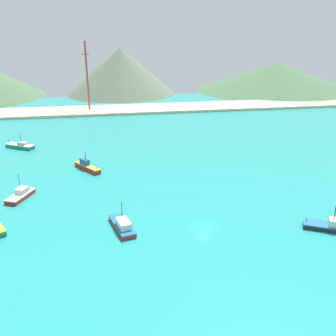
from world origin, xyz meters
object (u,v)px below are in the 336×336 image
Objects in this scene: fishing_boat_8 at (331,226)px; fishing_boat_3 at (87,166)px; fishing_boat_2 at (21,195)px; fishing_boat_6 at (20,146)px; fishing_boat_9 at (123,225)px; radio_tower at (87,77)px.

fishing_boat_3 is at bearing 137.92° from fishing_boat_8.
fishing_boat_2 is 68.81m from fishing_boat_8.
fishing_boat_2 is 0.86× the size of fishing_boat_8.
fishing_boat_8 is (48.41, -43.71, -0.20)m from fishing_boat_3.
fishing_boat_6 is at bearing 135.84° from fishing_boat_8.
radio_tower reaches higher than fishing_boat_9.
fishing_boat_8 is at bearing -22.91° from fishing_boat_2.
radio_tower is (-48.96, 128.20, 16.23)m from fishing_boat_8.
fishing_boat_2 is 42.94m from fishing_boat_6.
fishing_boat_9 is (22.71, -19.14, 0.03)m from fishing_boat_2.
fishing_boat_2 is 103.70m from radio_tower.
fishing_boat_6 is 1.02× the size of fishing_boat_8.
fishing_boat_2 is 0.26× the size of radio_tower.
radio_tower reaches higher than fishing_boat_8.
fishing_boat_3 reaches higher than fishing_boat_6.
radio_tower reaches higher than fishing_boat_6.
fishing_boat_9 reaches higher than fishing_boat_3.
radio_tower is at bearing 90.37° from fishing_boat_3.
fishing_boat_2 is at bearing -131.51° from fishing_boat_3.
fishing_boat_9 is at bearing 169.35° from fishing_boat_8.
fishing_boat_9 is at bearing -40.13° from fishing_boat_2.
fishing_boat_6 is 99.09m from fishing_boat_8.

